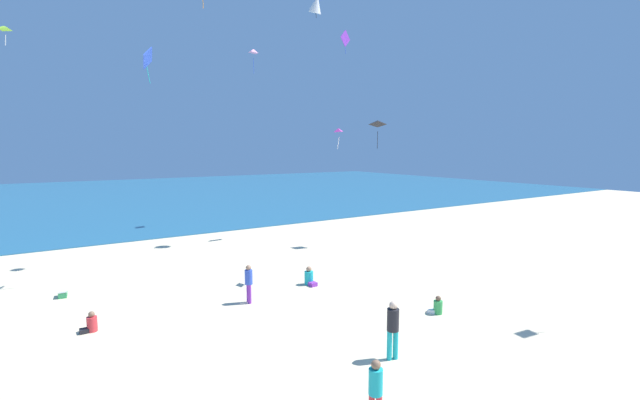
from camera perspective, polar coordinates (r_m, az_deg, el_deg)
The scene contains 16 objects.
ground_plane at distance 20.29m, azimuth -2.54°, elevation -10.60°, with size 120.00×120.00×0.00m, color beige.
ocean_water at distance 61.08m, azimuth -23.77°, elevation 0.57°, with size 120.00×60.00×0.05m, color #236084.
cooler_box at distance 21.08m, azimuth -30.63°, elevation -10.50°, with size 0.37×0.56×0.28m.
person_0 at distance 13.15m, azimuth 9.52°, elevation -15.95°, with size 0.43×0.43×1.74m.
person_1 at distance 19.74m, azimuth -1.39°, elevation -10.17°, with size 0.42×0.68×0.83m.
person_2 at distance 16.86m, azimuth -27.80°, elevation -14.19°, with size 0.55×0.33×0.69m.
person_3 at distance 10.33m, azimuth 7.29°, elevation -23.32°, with size 0.41×0.41×1.56m.
person_4 at distance 17.06m, azimuth 15.07°, elevation -13.38°, with size 0.54×0.60×0.68m.
person_5 at distance 17.59m, azimuth -9.32°, elevation -10.43°, with size 0.33×0.33×1.53m.
kite_magenta at distance 19.80m, azimuth 2.40°, elevation 9.11°, with size 0.46×0.55×0.94m.
kite_purple at distance 31.09m, azimuth 3.33°, elevation 20.35°, with size 1.05×0.39×1.54m.
kite_blue at distance 21.36m, azimuth -21.63°, elevation 16.84°, with size 0.55×0.91×1.57m.
kite_pink at distance 35.83m, azimuth -8.69°, elevation 18.72°, with size 0.97×0.99×1.87m.
kite_black at distance 27.55m, azimuth 7.56°, elevation 10.00°, with size 1.04×1.02×1.86m.
kite_lime at distance 26.23m, azimuth -36.00°, elevation 17.76°, with size 0.60×0.55×0.92m.
kite_white at distance 29.64m, azimuth -0.52°, elevation 24.25°, with size 1.00×1.23×1.42m.
Camera 1 is at (-9.86, -6.66, 6.08)m, focal length 24.44 mm.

